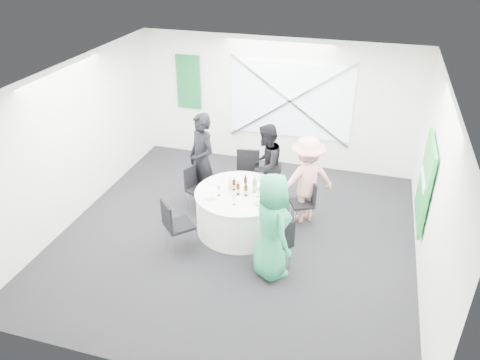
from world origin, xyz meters
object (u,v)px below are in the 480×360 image
(person_man_back, at_px, (266,165))
(clear_water_bottle, at_px, (230,185))
(person_woman_green, at_px, (272,227))
(chair_front_left, at_px, (174,222))
(chair_back_right, at_px, (306,199))
(green_water_bottle, at_px, (255,186))
(person_woman_pink, at_px, (306,180))
(person_man_back_left, at_px, (202,160))
(chair_back, at_px, (247,172))
(chair_front_right, at_px, (279,240))
(chair_back_left, at_px, (196,185))
(banquet_table, at_px, (240,211))

(person_man_back, distance_m, clear_water_bottle, 1.12)
(person_woman_green, bearing_deg, chair_front_left, 47.66)
(chair_back_right, relative_size, green_water_bottle, 2.82)
(person_man_back, relative_size, person_woman_pink, 0.98)
(person_woman_green, bearing_deg, green_water_bottle, -11.25)
(person_woman_green, height_order, green_water_bottle, person_woman_green)
(chair_front_left, bearing_deg, person_man_back_left, -42.25)
(person_man_back, bearing_deg, chair_back, -77.39)
(chair_front_right, xyz_separation_m, person_man_back, (-0.68, 1.90, 0.27))
(green_water_bottle, bearing_deg, chair_back, 112.57)
(chair_back_left, distance_m, clear_water_bottle, 1.02)
(chair_front_right, xyz_separation_m, green_water_bottle, (-0.64, 0.94, 0.34))
(chair_back_left, height_order, chair_back_right, chair_back_left)
(person_man_back_left, distance_m, person_woman_green, 2.42)
(chair_back_left, xyz_separation_m, green_water_bottle, (1.23, -0.37, 0.38))
(person_man_back, bearing_deg, person_woman_pink, 75.80)
(person_woman_pink, bearing_deg, chair_back_left, -26.55)
(chair_front_left, xyz_separation_m, person_woman_green, (1.64, -0.11, 0.31))
(person_man_back_left, relative_size, clear_water_bottle, 6.13)
(chair_front_left, bearing_deg, chair_back_right, -99.31)
(chair_back_left, height_order, clear_water_bottle, clear_water_bottle)
(chair_front_left, xyz_separation_m, green_water_bottle, (1.10, 0.95, 0.33))
(chair_back, height_order, green_water_bottle, green_water_bottle)
(clear_water_bottle, bearing_deg, banquet_table, 3.84)
(green_water_bottle, xyz_separation_m, clear_water_bottle, (-0.41, -0.09, -0.00))
(person_woman_pink, xyz_separation_m, person_woman_green, (-0.25, -1.64, 0.04))
(green_water_bottle, bearing_deg, clear_water_bottle, -167.74)
(chair_back_right, relative_size, person_man_back_left, 0.46)
(person_woman_pink, distance_m, green_water_bottle, 0.98)
(clear_water_bottle, bearing_deg, chair_front_left, -128.67)
(chair_back_left, bearing_deg, chair_front_right, -100.63)
(banquet_table, relative_size, chair_back, 1.54)
(chair_front_right, distance_m, chair_front_left, 1.74)
(person_man_back_left, height_order, person_man_back, person_man_back_left)
(person_man_back_left, bearing_deg, chair_back, 59.03)
(chair_front_left, bearing_deg, chair_back, -65.72)
(clear_water_bottle, bearing_deg, chair_front_right, -38.97)
(chair_back_left, xyz_separation_m, chair_back_right, (2.06, 0.09, -0.01))
(chair_front_right, height_order, person_man_back_left, person_man_back_left)
(chair_back_right, distance_m, chair_front_left, 2.39)
(chair_front_left, distance_m, person_woman_pink, 2.44)
(chair_back_right, bearing_deg, green_water_bottle, -87.74)
(banquet_table, distance_m, chair_front_left, 1.24)
(person_man_back, bearing_deg, clear_water_bottle, -8.47)
(person_woman_green, bearing_deg, person_woman_pink, -46.91)
(chair_front_right, bearing_deg, chair_front_left, -45.11)
(chair_back, distance_m, chair_front_right, 2.15)
(chair_back, relative_size, chair_back_left, 1.19)
(chair_back, distance_m, person_woman_green, 2.24)
(person_man_back_left, distance_m, person_man_back, 1.21)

